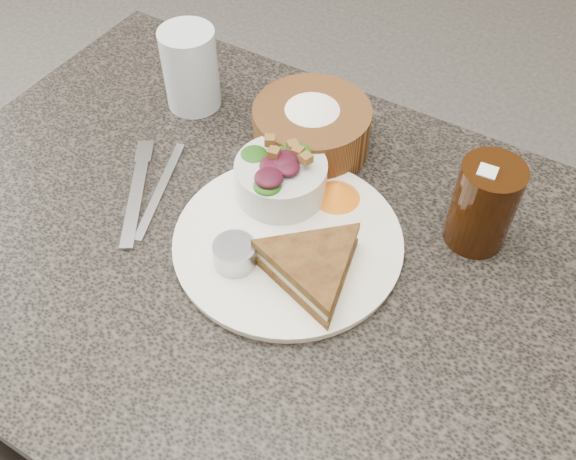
# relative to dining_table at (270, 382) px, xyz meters

# --- Properties ---
(dining_table) EXTENTS (1.00, 0.70, 0.75)m
(dining_table) POSITION_rel_dining_table_xyz_m (0.00, 0.00, 0.00)
(dining_table) COLOR black
(dining_table) RESTS_ON floor
(dinner_plate) EXTENTS (0.29, 0.29, 0.01)m
(dinner_plate) POSITION_rel_dining_table_xyz_m (0.02, 0.02, 0.38)
(dinner_plate) COLOR white
(dinner_plate) RESTS_ON dining_table
(sandwich) EXTENTS (0.20, 0.20, 0.04)m
(sandwich) POSITION_rel_dining_table_xyz_m (0.08, -0.02, 0.41)
(sandwich) COLOR brown
(sandwich) RESTS_ON dinner_plate
(salad_bowl) EXTENTS (0.15, 0.15, 0.07)m
(salad_bowl) POSITION_rel_dining_table_xyz_m (-0.03, 0.08, 0.42)
(salad_bowl) COLOR silver
(salad_bowl) RESTS_ON dinner_plate
(dressing_ramekin) EXTENTS (0.06, 0.06, 0.03)m
(dressing_ramekin) POSITION_rel_dining_table_xyz_m (-0.01, -0.05, 0.40)
(dressing_ramekin) COLOR #979DA6
(dressing_ramekin) RESTS_ON dinner_plate
(orange_wedge) EXTENTS (0.09, 0.09, 0.03)m
(orange_wedge) POSITION_rel_dining_table_xyz_m (0.04, 0.11, 0.40)
(orange_wedge) COLOR orange
(orange_wedge) RESTS_ON dinner_plate
(fork) EXTENTS (0.11, 0.16, 0.00)m
(fork) POSITION_rel_dining_table_xyz_m (-0.20, -0.02, 0.38)
(fork) COLOR #9A9DA3
(fork) RESTS_ON dining_table
(knife) EXTENTS (0.07, 0.18, 0.00)m
(knife) POSITION_rel_dining_table_xyz_m (-0.18, 0.01, 0.38)
(knife) COLOR #9B9FA7
(knife) RESTS_ON dining_table
(bread_basket) EXTENTS (0.20, 0.20, 0.09)m
(bread_basket) POSITION_rel_dining_table_xyz_m (-0.04, 0.20, 0.42)
(bread_basket) COLOR brown
(bread_basket) RESTS_ON dining_table
(cola_glass) EXTENTS (0.08, 0.08, 0.13)m
(cola_glass) POSITION_rel_dining_table_xyz_m (0.22, 0.15, 0.44)
(cola_glass) COLOR black
(cola_glass) RESTS_ON dining_table
(water_glass) EXTENTS (0.09, 0.09, 0.13)m
(water_glass) POSITION_rel_dining_table_xyz_m (-0.25, 0.19, 0.44)
(water_glass) COLOR silver
(water_glass) RESTS_ON dining_table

